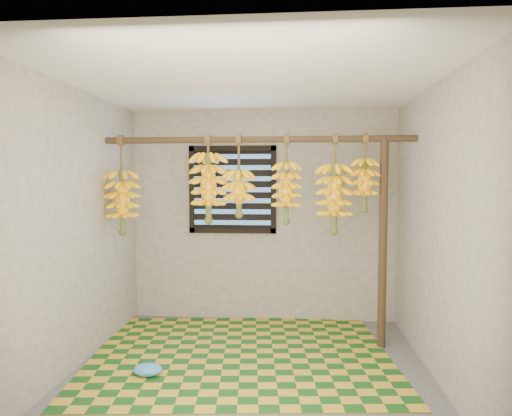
# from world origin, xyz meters

# --- Properties ---
(floor) EXTENTS (3.00, 3.00, 0.01)m
(floor) POSITION_xyz_m (0.00, 0.00, -0.01)
(floor) COLOR #4D4D4D
(floor) RESTS_ON ground
(ceiling) EXTENTS (3.00, 3.00, 0.01)m
(ceiling) POSITION_xyz_m (0.00, 0.00, 2.40)
(ceiling) COLOR silver
(ceiling) RESTS_ON wall_back
(wall_back) EXTENTS (3.00, 0.01, 2.40)m
(wall_back) POSITION_xyz_m (0.00, 1.50, 1.20)
(wall_back) COLOR slate
(wall_back) RESTS_ON floor
(wall_left) EXTENTS (0.01, 3.00, 2.40)m
(wall_left) POSITION_xyz_m (-1.50, 0.00, 1.20)
(wall_left) COLOR slate
(wall_left) RESTS_ON floor
(wall_right) EXTENTS (0.01, 3.00, 2.40)m
(wall_right) POSITION_xyz_m (1.50, 0.00, 1.20)
(wall_right) COLOR slate
(wall_right) RESTS_ON floor
(window) EXTENTS (1.00, 0.04, 1.00)m
(window) POSITION_xyz_m (-0.35, 1.48, 1.50)
(window) COLOR black
(window) RESTS_ON wall_back
(hanging_pole) EXTENTS (3.00, 0.06, 0.06)m
(hanging_pole) POSITION_xyz_m (0.00, 0.70, 2.00)
(hanging_pole) COLOR #463220
(hanging_pole) RESTS_ON wall_left
(support_post) EXTENTS (0.08, 0.08, 2.00)m
(support_post) POSITION_xyz_m (1.20, 0.70, 1.00)
(support_post) COLOR #463220
(support_post) RESTS_ON floor
(woven_mat) EXTENTS (2.89, 2.41, 0.01)m
(woven_mat) POSITION_xyz_m (-0.13, 0.40, 0.01)
(woven_mat) COLOR #164C16
(woven_mat) RESTS_ON floor
(plastic_bag) EXTENTS (0.25, 0.19, 0.10)m
(plastic_bag) POSITION_xyz_m (-0.83, -0.14, 0.06)
(plastic_bag) COLOR #3B96DB
(plastic_bag) RESTS_ON woven_mat
(banana_bunch_a) EXTENTS (0.33, 0.33, 0.98)m
(banana_bunch_a) POSITION_xyz_m (-1.35, 0.70, 1.39)
(banana_bunch_a) COLOR brown
(banana_bunch_a) RESTS_ON hanging_pole
(banana_bunch_b) EXTENTS (0.35, 0.35, 0.85)m
(banana_bunch_b) POSITION_xyz_m (-0.48, 0.70, 1.54)
(banana_bunch_b) COLOR brown
(banana_bunch_b) RESTS_ON hanging_pole
(banana_bunch_c) EXTENTS (0.30, 0.30, 0.80)m
(banana_bunch_c) POSITION_xyz_m (-0.18, 0.70, 1.49)
(banana_bunch_c) COLOR brown
(banana_bunch_c) RESTS_ON hanging_pole
(banana_bunch_d) EXTENTS (0.29, 0.29, 0.86)m
(banana_bunch_d) POSITION_xyz_m (0.28, 0.70, 1.50)
(banana_bunch_d) COLOR brown
(banana_bunch_d) RESTS_ON hanging_pole
(banana_bunch_e) EXTENTS (0.34, 0.34, 0.95)m
(banana_bunch_e) POSITION_xyz_m (0.74, 0.70, 1.43)
(banana_bunch_e) COLOR brown
(banana_bunch_e) RESTS_ON hanging_pole
(banana_bunch_f) EXTENTS (0.26, 0.26, 0.74)m
(banana_bunch_f) POSITION_xyz_m (1.02, 0.70, 1.57)
(banana_bunch_f) COLOR brown
(banana_bunch_f) RESTS_ON hanging_pole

